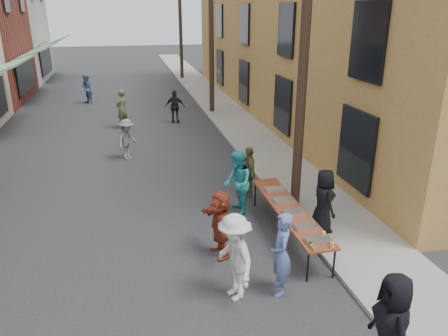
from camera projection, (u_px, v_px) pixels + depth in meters
name	position (u px, v px, depth m)	size (l,w,h in m)	color
ground	(149.00, 289.00, 8.79)	(120.00, 120.00, 0.00)	#28282B
sidewalk	(225.00, 111.00, 23.52)	(2.20, 60.00, 0.10)	gray
building_ochre	(346.00, 14.00, 22.15)	(10.00, 28.00, 10.00)	#A17239
utility_pole_near	(305.00, 43.00, 10.86)	(0.26, 0.26, 9.00)	#2D2116
utility_pole_mid	(211.00, 25.00, 21.83)	(0.26, 0.26, 9.00)	#2D2116
utility_pole_far	(180.00, 19.00, 32.81)	(0.26, 0.26, 9.00)	#2D2116
serving_table	(289.00, 210.00, 10.57)	(0.70, 4.00, 0.75)	maroon
catering_tray_sausage	(318.00, 241.00, 9.03)	(0.50, 0.33, 0.08)	maroon
catering_tray_foil_b	(306.00, 226.00, 9.63)	(0.50, 0.33, 0.08)	#B2B2B7
catering_tray_buns	(294.00, 213.00, 10.27)	(0.50, 0.33, 0.08)	tan
catering_tray_foil_d	(284.00, 201.00, 10.91)	(0.50, 0.33, 0.08)	#B2B2B7
catering_tray_buns_end	(275.00, 190.00, 11.55)	(0.50, 0.33, 0.08)	tan
condiment_jar_a	(314.00, 249.00, 8.71)	(0.07, 0.07, 0.08)	#A57F26
condiment_jar_b	(312.00, 247.00, 8.80)	(0.07, 0.07, 0.08)	#A57F26
condiment_jar_c	(310.00, 244.00, 8.89)	(0.07, 0.07, 0.08)	#A57F26
cup_stack	(332.00, 245.00, 8.84)	(0.08, 0.08, 0.12)	tan
guest_front_a	(391.00, 328.00, 6.42)	(0.88, 0.57, 1.80)	black
guest_front_b	(281.00, 254.00, 8.41)	(0.63, 0.41, 1.72)	#5466A2
guest_front_c	(237.00, 183.00, 11.69)	(0.87, 0.68, 1.80)	teal
guest_front_d	(235.00, 257.00, 8.26)	(1.14, 0.66, 1.77)	silver
guest_front_e	(249.00, 172.00, 12.85)	(0.91, 0.38, 1.55)	#64663B
guest_queue_back	(220.00, 224.00, 9.73)	(1.46, 0.47, 1.58)	maroon
server	(324.00, 201.00, 10.60)	(0.79, 0.51, 1.61)	black
passerby_left	(127.00, 139.00, 16.04)	(0.98, 0.56, 1.52)	slate
passerby_mid	(175.00, 107.00, 21.11)	(0.94, 0.39, 1.60)	black
passerby_right	(122.00, 109.00, 20.14)	(0.67, 0.44, 1.83)	#4F5832
passerby_far	(87.00, 89.00, 25.24)	(0.83, 0.65, 1.71)	#4F6F9A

